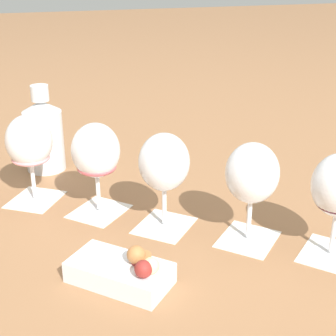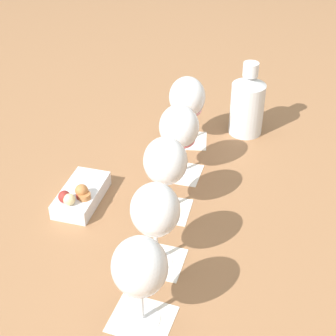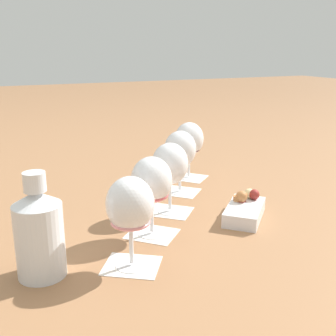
{
  "view_description": "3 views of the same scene",
  "coord_description": "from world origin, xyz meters",
  "px_view_note": "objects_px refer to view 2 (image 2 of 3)",
  "views": [
    {
      "loc": [
        0.83,
        -0.25,
        0.48
      ],
      "look_at": [
        0.0,
        0.0,
        0.12
      ],
      "focal_mm": 55.0,
      "sensor_mm": 36.0,
      "label": 1
    },
    {
      "loc": [
        0.43,
        0.77,
        0.74
      ],
      "look_at": [
        0.0,
        0.0,
        0.12
      ],
      "focal_mm": 55.0,
      "sensor_mm": 36.0,
      "label": 2
    },
    {
      "loc": [
        -0.42,
        -0.94,
        0.42
      ],
      "look_at": [
        0.0,
        0.0,
        0.12
      ],
      "focal_mm": 45.0,
      "sensor_mm": 36.0,
      "label": 3
    }
  ],
  "objects_px": {
    "wine_glass_4": "(140,270)",
    "wine_glass_3": "(155,213)",
    "wine_glass_1": "(179,130)",
    "snack_dish": "(81,195)",
    "ceramic_vase": "(247,103)",
    "wine_glass_0": "(187,99)",
    "wine_glass_2": "(165,164)"
  },
  "relations": [
    {
      "from": "wine_glass_2",
      "to": "snack_dish",
      "type": "height_order",
      "value": "wine_glass_2"
    },
    {
      "from": "ceramic_vase",
      "to": "wine_glass_3",
      "type": "bearing_deg",
      "value": 35.62
    },
    {
      "from": "wine_glass_0",
      "to": "wine_glass_4",
      "type": "relative_size",
      "value": 1.0
    },
    {
      "from": "wine_glass_2",
      "to": "ceramic_vase",
      "type": "distance_m",
      "value": 0.4
    },
    {
      "from": "wine_glass_1",
      "to": "wine_glass_2",
      "type": "relative_size",
      "value": 1.0
    },
    {
      "from": "wine_glass_0",
      "to": "wine_glass_2",
      "type": "bearing_deg",
      "value": 50.46
    },
    {
      "from": "wine_glass_3",
      "to": "snack_dish",
      "type": "relative_size",
      "value": 1.07
    },
    {
      "from": "wine_glass_4",
      "to": "ceramic_vase",
      "type": "relative_size",
      "value": 0.9
    },
    {
      "from": "ceramic_vase",
      "to": "snack_dish",
      "type": "relative_size",
      "value": 1.19
    },
    {
      "from": "wine_glass_4",
      "to": "wine_glass_3",
      "type": "bearing_deg",
      "value": -127.69
    },
    {
      "from": "wine_glass_2",
      "to": "wine_glass_3",
      "type": "distance_m",
      "value": 0.16
    },
    {
      "from": "wine_glass_0",
      "to": "wine_glass_3",
      "type": "distance_m",
      "value": 0.45
    },
    {
      "from": "wine_glass_2",
      "to": "wine_glass_3",
      "type": "bearing_deg",
      "value": 54.63
    },
    {
      "from": "snack_dish",
      "to": "wine_glass_0",
      "type": "bearing_deg",
      "value": -161.79
    },
    {
      "from": "wine_glass_3",
      "to": "wine_glass_4",
      "type": "distance_m",
      "value": 0.14
    },
    {
      "from": "wine_glass_3",
      "to": "ceramic_vase",
      "type": "distance_m",
      "value": 0.55
    },
    {
      "from": "wine_glass_2",
      "to": "ceramic_vase",
      "type": "xyz_separation_m",
      "value": [
        -0.35,
        -0.19,
        -0.03
      ]
    },
    {
      "from": "wine_glass_4",
      "to": "snack_dish",
      "type": "distance_m",
      "value": 0.37
    },
    {
      "from": "wine_glass_1",
      "to": "wine_glass_2",
      "type": "bearing_deg",
      "value": 48.62
    },
    {
      "from": "wine_glass_1",
      "to": "wine_glass_0",
      "type": "bearing_deg",
      "value": -127.79
    },
    {
      "from": "wine_glass_1",
      "to": "snack_dish",
      "type": "relative_size",
      "value": 1.07
    },
    {
      "from": "ceramic_vase",
      "to": "snack_dish",
      "type": "bearing_deg",
      "value": 8.36
    },
    {
      "from": "wine_glass_0",
      "to": "ceramic_vase",
      "type": "distance_m",
      "value": 0.17
    },
    {
      "from": "ceramic_vase",
      "to": "wine_glass_4",
      "type": "bearing_deg",
      "value": 39.07
    },
    {
      "from": "wine_glass_3",
      "to": "ceramic_vase",
      "type": "bearing_deg",
      "value": -144.38
    },
    {
      "from": "wine_glass_1",
      "to": "wine_glass_3",
      "type": "height_order",
      "value": "same"
    },
    {
      "from": "wine_glass_1",
      "to": "wine_glass_3",
      "type": "bearing_deg",
      "value": 51.78
    },
    {
      "from": "wine_glass_2",
      "to": "wine_glass_1",
      "type": "bearing_deg",
      "value": -131.38
    },
    {
      "from": "wine_glass_2",
      "to": "wine_glass_3",
      "type": "height_order",
      "value": "same"
    },
    {
      "from": "wine_glass_0",
      "to": "wine_glass_2",
      "type": "height_order",
      "value": "same"
    },
    {
      "from": "wine_glass_4",
      "to": "snack_dish",
      "type": "height_order",
      "value": "wine_glass_4"
    },
    {
      "from": "wine_glass_1",
      "to": "wine_glass_3",
      "type": "relative_size",
      "value": 1.0
    }
  ]
}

